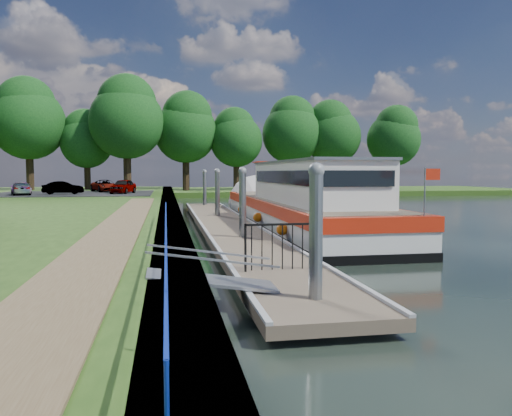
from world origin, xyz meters
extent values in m
plane|color=black|center=(0.00, 0.00, 0.00)|extent=(160.00, 160.00, 0.00)
cube|color=#473D2D|center=(-2.55, 15.00, 0.39)|extent=(1.10, 90.00, 0.78)
cube|color=#264614|center=(12.00, 52.00, 0.30)|extent=(60.00, 18.00, 0.60)
cube|color=brown|center=(-4.40, 8.00, 0.80)|extent=(1.60, 40.00, 0.05)
cube|color=black|center=(-11.00, 38.00, 0.81)|extent=(14.00, 12.00, 0.06)
cube|color=#0C2DBF|center=(-2.75, 3.00, 1.48)|extent=(0.04, 18.00, 0.04)
cube|color=#0C2DBF|center=(-2.75, 3.00, 1.12)|extent=(0.03, 18.00, 0.03)
cylinder|color=#0C2DBF|center=(-2.75, -6.00, 1.14)|extent=(0.04, 0.04, 0.72)
cylinder|color=#0C2DBF|center=(-2.75, -4.00, 1.14)|extent=(0.04, 0.04, 0.72)
cylinder|color=#0C2DBF|center=(-2.75, -2.00, 1.14)|extent=(0.04, 0.04, 0.72)
cylinder|color=#0C2DBF|center=(-2.75, 0.00, 1.14)|extent=(0.04, 0.04, 0.72)
cylinder|color=#0C2DBF|center=(-2.75, 2.00, 1.14)|extent=(0.04, 0.04, 0.72)
cylinder|color=#0C2DBF|center=(-2.75, 4.00, 1.14)|extent=(0.04, 0.04, 0.72)
cylinder|color=#0C2DBF|center=(-2.75, 6.00, 1.14)|extent=(0.04, 0.04, 0.72)
cylinder|color=#0C2DBF|center=(-2.75, 8.00, 1.14)|extent=(0.04, 0.04, 0.72)
cylinder|color=#0C2DBF|center=(-2.75, 10.00, 1.14)|extent=(0.04, 0.04, 0.72)
cylinder|color=#0C2DBF|center=(-2.75, 12.00, 1.14)|extent=(0.04, 0.04, 0.72)
cube|color=brown|center=(0.00, 13.00, 0.28)|extent=(2.50, 30.00, 0.24)
cube|color=#9EA0A3|center=(0.00, 1.00, 0.05)|extent=(2.30, 5.00, 0.30)
cube|color=#9EA0A3|center=(0.00, 9.00, 0.05)|extent=(2.30, 5.00, 0.30)
cube|color=#9EA0A3|center=(0.00, 17.00, 0.05)|extent=(2.30, 5.00, 0.30)
cube|color=#9EA0A3|center=(0.00, 25.00, 0.05)|extent=(2.30, 5.00, 0.30)
cube|color=#9EA0A3|center=(1.19, 13.00, 0.43)|extent=(0.12, 30.00, 0.06)
cube|color=#9EA0A3|center=(-1.19, 13.00, 0.43)|extent=(0.12, 30.00, 0.06)
cylinder|color=gray|center=(0.00, -0.50, 1.10)|extent=(0.26, 0.26, 3.40)
sphere|color=gray|center=(0.00, -0.50, 2.80)|extent=(0.30, 0.30, 0.30)
cylinder|color=gray|center=(0.00, 8.50, 1.10)|extent=(0.26, 0.26, 3.40)
sphere|color=gray|center=(0.00, 8.50, 2.80)|extent=(0.30, 0.30, 0.30)
cylinder|color=gray|center=(0.00, 17.50, 1.10)|extent=(0.26, 0.26, 3.40)
sphere|color=gray|center=(0.00, 17.50, 2.80)|extent=(0.30, 0.30, 0.30)
cylinder|color=gray|center=(0.00, 26.50, 1.10)|extent=(0.26, 0.26, 3.40)
sphere|color=gray|center=(0.00, 26.50, 2.80)|extent=(0.30, 0.30, 0.30)
cube|color=#A5A8AD|center=(-1.85, 0.50, 0.60)|extent=(2.58, 1.00, 0.43)
cube|color=#A5A8AD|center=(-1.85, 0.02, 1.10)|extent=(2.58, 0.04, 0.41)
cube|color=#A5A8AD|center=(-1.85, 0.98, 1.10)|extent=(2.58, 0.04, 0.41)
cube|color=black|center=(-0.90, 2.20, 0.98)|extent=(0.05, 0.05, 1.15)
cube|color=black|center=(0.90, 2.20, 0.98)|extent=(0.05, 0.05, 1.15)
cube|color=black|center=(0.00, 2.20, 1.52)|extent=(1.85, 0.05, 0.05)
cube|color=black|center=(-0.75, 2.20, 0.98)|extent=(0.02, 0.02, 1.10)
cube|color=black|center=(-0.50, 2.20, 0.98)|extent=(0.02, 0.02, 1.10)
cube|color=black|center=(-0.25, 2.20, 0.98)|extent=(0.02, 0.02, 1.10)
cube|color=black|center=(0.00, 2.20, 0.98)|extent=(0.02, 0.02, 1.10)
cube|color=black|center=(0.25, 2.20, 0.98)|extent=(0.02, 0.02, 1.10)
cube|color=black|center=(0.50, 2.20, 0.98)|extent=(0.02, 0.02, 1.10)
cube|color=black|center=(0.75, 2.20, 0.98)|extent=(0.02, 0.02, 1.10)
cube|color=black|center=(3.60, 14.48, 0.02)|extent=(4.00, 20.00, 0.55)
cube|color=silver|center=(3.60, 14.48, 0.62)|extent=(3.96, 19.90, 0.65)
cube|color=red|center=(3.60, 14.48, 1.18)|extent=(4.04, 20.00, 0.48)
cube|color=brown|center=(3.60, 14.48, 1.42)|extent=(3.68, 19.20, 0.04)
cone|color=silver|center=(3.60, 24.88, 0.55)|extent=(4.00, 1.50, 4.00)
cube|color=silver|center=(3.60, 11.98, 2.30)|extent=(3.00, 11.00, 1.75)
cube|color=gray|center=(3.60, 11.98, 3.22)|extent=(3.10, 11.20, 0.10)
cube|color=black|center=(2.08, 11.98, 2.55)|extent=(0.04, 10.00, 0.55)
cube|color=black|center=(5.12, 11.98, 2.55)|extent=(0.04, 10.00, 0.55)
cube|color=black|center=(3.60, 17.53, 2.55)|extent=(2.60, 0.04, 0.55)
cube|color=black|center=(3.60, 6.43, 2.55)|extent=(2.60, 0.04, 0.55)
cube|color=red|center=(3.60, 17.18, 3.30)|extent=(3.20, 1.60, 0.06)
cylinder|color=gray|center=(5.10, 4.78, 2.15)|extent=(0.05, 0.05, 1.50)
cube|color=red|center=(5.35, 4.78, 2.70)|extent=(0.50, 0.02, 0.35)
sphere|color=orange|center=(1.48, 8.48, 0.65)|extent=(0.44, 0.44, 0.44)
sphere|color=orange|center=(1.48, 13.48, 0.65)|extent=(0.44, 0.44, 0.44)
sphere|color=orange|center=(1.48, 18.48, 0.65)|extent=(0.44, 0.44, 0.44)
imported|color=#594C47|center=(2.40, 8.84, 2.30)|extent=(0.47, 0.67, 1.72)
cylinder|color=#332316|center=(-17.49, 49.36, 2.70)|extent=(0.83, 0.83, 4.21)
sphere|color=#113914|center=(-17.49, 49.36, 8.08)|extent=(7.95, 7.95, 7.95)
sphere|color=#113914|center=(-17.71, 49.47, 10.07)|extent=(6.31, 6.31, 6.31)
cylinder|color=#332316|center=(-11.50, 49.87, 2.15)|extent=(0.70, 0.70, 3.10)
sphere|color=#113914|center=(-11.50, 49.87, 6.11)|extent=(5.85, 5.85, 5.85)
sphere|color=#113914|center=(-11.67, 50.04, 7.57)|extent=(4.65, 4.65, 4.65)
cylinder|color=#332316|center=(-6.89, 47.36, 2.75)|extent=(0.84, 0.84, 4.29)
sphere|color=#113914|center=(-6.89, 47.36, 8.23)|extent=(8.10, 8.10, 8.10)
sphere|color=#113914|center=(-6.84, 47.51, 10.25)|extent=(6.44, 6.44, 6.44)
cylinder|color=#332316|center=(-0.41, 49.36, 2.52)|extent=(0.79, 0.79, 3.83)
sphere|color=#113914|center=(-0.41, 49.36, 7.42)|extent=(7.24, 7.24, 7.24)
sphere|color=#113914|center=(-0.22, 49.13, 9.23)|extent=(5.75, 5.75, 5.75)
cylinder|color=#332316|center=(5.49, 49.09, 2.23)|extent=(0.72, 0.72, 3.26)
sphere|color=#113914|center=(5.49, 49.09, 6.40)|extent=(6.16, 6.16, 6.16)
sphere|color=#113914|center=(5.30, 49.34, 7.93)|extent=(4.89, 4.89, 4.89)
cylinder|color=#332316|center=(12.25, 49.38, 2.49)|extent=(0.78, 0.78, 3.77)
sphere|color=#113914|center=(12.25, 49.38, 7.31)|extent=(7.13, 7.13, 7.13)
sphere|color=#113914|center=(12.38, 49.62, 9.09)|extent=(5.66, 5.66, 5.66)
cylinder|color=#332316|center=(17.42, 49.40, 2.42)|extent=(0.77, 0.77, 3.65)
sphere|color=#113914|center=(17.42, 49.40, 7.09)|extent=(6.89, 6.89, 6.89)
sphere|color=#113914|center=(17.07, 49.41, 8.81)|extent=(5.47, 5.47, 5.47)
cylinder|color=#332316|center=(24.52, 47.52, 2.30)|extent=(0.74, 0.74, 3.41)
sphere|color=#113914|center=(24.52, 47.52, 6.66)|extent=(6.43, 6.43, 6.43)
sphere|color=#113914|center=(24.75, 47.30, 8.26)|extent=(5.11, 5.11, 5.11)
imported|color=#999999|center=(-6.54, 37.05, 1.48)|extent=(2.40, 4.02, 1.28)
imported|color=#999999|center=(-11.51, 36.14, 1.39)|extent=(3.46, 1.43, 1.11)
imported|color=#999999|center=(-14.73, 35.39, 1.37)|extent=(2.54, 3.97, 1.07)
imported|color=#999999|center=(-8.59, 41.25, 1.41)|extent=(3.38, 4.57, 1.16)
camera|label=1|loc=(-2.74, -9.37, 2.78)|focal=35.00mm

